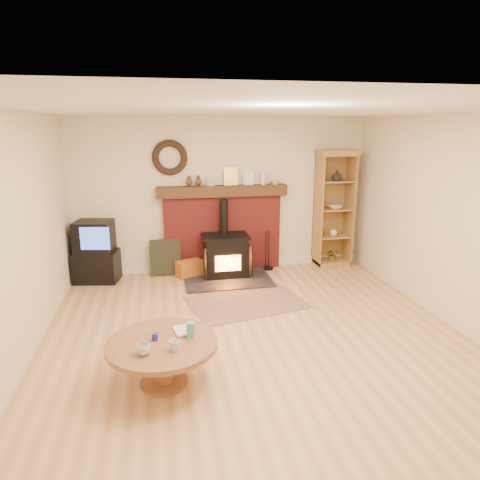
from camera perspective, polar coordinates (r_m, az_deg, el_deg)
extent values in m
plane|color=tan|center=(5.16, 2.31, -13.27)|extent=(5.50, 5.50, 0.00)
cube|color=beige|center=(7.34, -2.46, 5.97)|extent=(5.00, 0.02, 2.60)
cube|color=beige|center=(2.28, 19.12, -15.72)|extent=(5.00, 0.02, 2.60)
cube|color=beige|center=(4.79, -28.04, -0.56)|extent=(0.02, 5.50, 2.60)
cube|color=beige|center=(5.79, 27.35, 1.91)|extent=(0.02, 5.50, 2.60)
cube|color=white|center=(4.56, 2.66, 16.97)|extent=(5.00, 5.50, 0.02)
cube|color=white|center=(7.61, -2.34, -3.31)|extent=(5.00, 0.04, 0.12)
torus|color=black|center=(7.14, -9.34, 10.79)|extent=(0.57, 0.11, 0.57)
cube|color=maroon|center=(7.40, -2.32, 0.90)|extent=(2.00, 0.15, 1.30)
cube|color=#331A10|center=(7.22, -2.34, 6.54)|extent=(2.20, 0.22, 0.18)
cube|color=#999999|center=(7.18, -3.96, 7.77)|extent=(0.13, 0.05, 0.14)
cube|color=gold|center=(7.24, -1.21, 8.49)|extent=(0.24, 0.06, 0.30)
cube|color=white|center=(7.30, 1.13, 8.23)|extent=(0.18, 0.05, 0.22)
cylinder|color=white|center=(7.34, 3.10, 8.24)|extent=(0.08, 0.08, 0.22)
cylinder|color=gold|center=(7.40, 4.60, 7.69)|extent=(0.14, 0.14, 0.07)
cube|color=black|center=(7.04, -1.66, -5.24)|extent=(1.40, 1.00, 0.03)
cube|color=black|center=(7.12, -1.94, -2.16)|extent=(0.69, 0.49, 0.64)
cube|color=black|center=(7.03, -1.96, 0.50)|extent=(0.76, 0.54, 0.04)
cylinder|color=black|center=(7.10, -2.17, 3.14)|extent=(0.14, 0.14, 0.56)
cube|color=orange|center=(6.89, -1.60, -3.12)|extent=(0.41, 0.02, 0.26)
cube|color=black|center=(6.90, -4.27, -2.96)|extent=(0.16, 0.22, 0.51)
cube|color=black|center=(6.99, 0.87, -2.67)|extent=(0.16, 0.22, 0.51)
cube|color=brown|center=(6.17, 0.86, -8.27)|extent=(1.78, 1.40, 0.01)
cube|color=black|center=(7.31, -18.55, -3.32)|extent=(0.75, 0.58, 0.50)
cube|color=black|center=(7.18, -18.87, 0.46)|extent=(0.64, 0.56, 0.50)
cube|color=blue|center=(6.93, -18.79, 0.20)|extent=(0.44, 0.10, 0.36)
cube|color=olive|center=(7.95, 12.00, -2.93)|extent=(0.60, 0.44, 0.10)
cube|color=olive|center=(7.90, 11.79, 4.12)|extent=(0.60, 0.02, 1.91)
cube|color=olive|center=(7.61, 10.37, 3.78)|extent=(0.02, 0.44, 1.91)
cube|color=olive|center=(7.83, 14.33, 3.87)|extent=(0.02, 0.44, 1.91)
cube|color=olive|center=(7.59, 12.80, 11.27)|extent=(0.66, 0.48, 0.10)
cube|color=olive|center=(7.81, 12.19, 0.53)|extent=(0.56, 0.40, 0.02)
cube|color=olive|center=(7.71, 12.39, 4.06)|extent=(0.56, 0.40, 0.02)
cube|color=olive|center=(7.64, 12.59, 7.67)|extent=(0.56, 0.40, 0.02)
imported|color=white|center=(7.58, 12.79, 8.40)|extent=(0.18, 0.18, 0.19)
imported|color=white|center=(7.66, 12.55, 4.27)|extent=(0.24, 0.24, 0.06)
sphere|color=white|center=(7.75, 12.36, 0.94)|extent=(0.12, 0.12, 0.12)
imported|color=#41A874|center=(7.85, 12.20, -1.89)|extent=(0.21, 0.18, 0.23)
cube|color=gold|center=(7.22, -6.67, -3.81)|extent=(0.50, 0.41, 0.27)
cube|color=black|center=(7.29, -9.91, -2.32)|extent=(0.51, 0.14, 0.61)
cylinder|color=black|center=(7.56, 3.81, -3.78)|extent=(0.16, 0.16, 0.04)
cylinder|color=black|center=(7.45, 3.48, -1.40)|extent=(0.02, 0.02, 0.70)
cylinder|color=black|center=(7.46, 3.86, -1.38)|extent=(0.02, 0.02, 0.70)
cylinder|color=brown|center=(4.47, -10.09, -18.13)|extent=(0.47, 0.47, 0.03)
cylinder|color=brown|center=(4.36, -10.21, -15.93)|extent=(0.17, 0.17, 0.38)
cylinder|color=brown|center=(4.26, -10.34, -13.45)|extent=(1.07, 1.07, 0.05)
imported|color=white|center=(4.04, -12.72, -14.00)|extent=(0.13, 0.13, 0.10)
imported|color=white|center=(4.05, -8.76, -13.71)|extent=(0.11, 0.11, 0.10)
imported|color=#4C331E|center=(4.37, -8.72, -12.05)|extent=(0.18, 0.24, 0.02)
cylinder|color=#1B1E99|center=(4.26, -11.30, -12.55)|extent=(0.06, 0.06, 0.07)
cube|color=#41A874|center=(4.24, -6.66, -11.86)|extent=(0.07, 0.07, 0.16)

